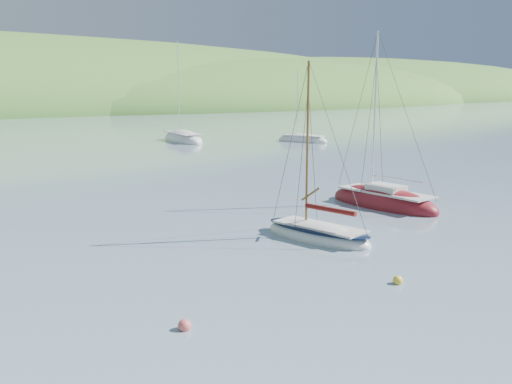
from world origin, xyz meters
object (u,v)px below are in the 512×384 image
distant_sloop_b (183,140)px  distant_sloop_d (303,140)px  daysailer_white (318,234)px  sloop_red (383,203)px

distant_sloop_b → distant_sloop_d: (12.61, -8.88, -0.05)m
distant_sloop_b → distant_sloop_d: distant_sloop_b is taller
daysailer_white → distant_sloop_b: bearing=57.8°
sloop_red → distant_sloop_d: bearing=53.1°
sloop_red → daysailer_white: bearing=-162.5°
distant_sloop_d → daysailer_white: bearing=-152.0°
distant_sloop_d → sloop_red: bearing=-145.6°
daysailer_white → distant_sloop_d: (28.41, 37.06, -0.04)m
daysailer_white → distant_sloop_b: size_ratio=0.65×
distant_sloop_b → distant_sloop_d: size_ratio=1.40×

